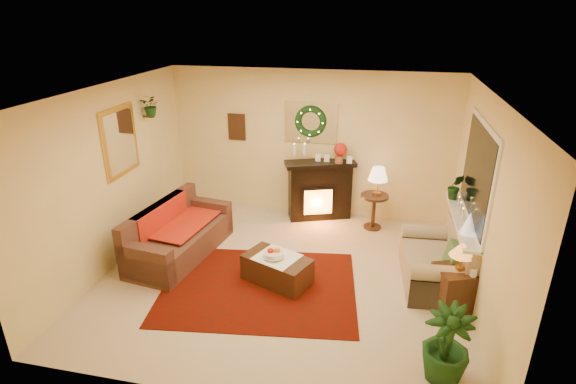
% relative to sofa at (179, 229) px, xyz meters
% --- Properties ---
extents(floor, '(5.00, 5.00, 0.00)m').
position_rel_sofa_xyz_m(floor, '(1.66, -0.25, -0.43)').
color(floor, beige).
rests_on(floor, ground).
extents(ceiling, '(5.00, 5.00, 0.00)m').
position_rel_sofa_xyz_m(ceiling, '(1.66, -0.25, 2.17)').
color(ceiling, white).
rests_on(ceiling, ground).
extents(wall_back, '(5.00, 5.00, 0.00)m').
position_rel_sofa_xyz_m(wall_back, '(1.66, 2.00, 0.87)').
color(wall_back, '#EFD88C').
rests_on(wall_back, ground).
extents(wall_front, '(5.00, 5.00, 0.00)m').
position_rel_sofa_xyz_m(wall_front, '(1.66, -2.50, 0.87)').
color(wall_front, '#EFD88C').
rests_on(wall_front, ground).
extents(wall_left, '(4.50, 4.50, 0.00)m').
position_rel_sofa_xyz_m(wall_left, '(-0.84, -0.25, 0.87)').
color(wall_left, '#EFD88C').
rests_on(wall_left, ground).
extents(wall_right, '(4.50, 4.50, 0.00)m').
position_rel_sofa_xyz_m(wall_right, '(4.16, -0.25, 0.87)').
color(wall_right, '#EFD88C').
rests_on(wall_right, ground).
extents(area_rug, '(2.83, 2.27, 0.01)m').
position_rel_sofa_xyz_m(area_rug, '(1.41, -0.61, -0.42)').
color(area_rug, maroon).
rests_on(area_rug, floor).
extents(sofa, '(1.09, 1.97, 0.81)m').
position_rel_sofa_xyz_m(sofa, '(0.00, 0.00, 0.00)').
color(sofa, brown).
rests_on(sofa, floor).
extents(red_throw, '(0.74, 1.20, 0.02)m').
position_rel_sofa_xyz_m(red_throw, '(-0.03, 0.16, 0.02)').
color(red_throw, red).
rests_on(red_throw, sofa).
extents(fireplace, '(1.14, 0.70, 1.00)m').
position_rel_sofa_xyz_m(fireplace, '(1.88, 1.79, 0.12)').
color(fireplace, black).
rests_on(fireplace, floor).
extents(poinsettia, '(0.22, 0.22, 0.22)m').
position_rel_sofa_xyz_m(poinsettia, '(2.22, 1.80, 0.87)').
color(poinsettia, '#AD2012').
rests_on(poinsettia, fireplace).
extents(mantel_candle_a, '(0.06, 0.06, 0.18)m').
position_rel_sofa_xyz_m(mantel_candle_a, '(1.42, 1.78, 0.83)').
color(mantel_candle_a, silver).
rests_on(mantel_candle_a, fireplace).
extents(mantel_candle_b, '(0.07, 0.07, 0.20)m').
position_rel_sofa_xyz_m(mantel_candle_b, '(1.59, 1.79, 0.83)').
color(mantel_candle_b, white).
rests_on(mantel_candle_b, fireplace).
extents(mantel_mirror, '(0.92, 0.02, 0.72)m').
position_rel_sofa_xyz_m(mantel_mirror, '(1.66, 1.98, 1.27)').
color(mantel_mirror, white).
rests_on(mantel_mirror, wall_back).
extents(wreath, '(0.55, 0.11, 0.55)m').
position_rel_sofa_xyz_m(wreath, '(1.66, 1.94, 1.29)').
color(wreath, '#194719').
rests_on(wreath, wall_back).
extents(wall_art, '(0.32, 0.03, 0.48)m').
position_rel_sofa_xyz_m(wall_art, '(0.31, 1.98, 1.12)').
color(wall_art, '#381E11').
rests_on(wall_art, wall_back).
extents(gold_mirror, '(0.03, 0.84, 1.00)m').
position_rel_sofa_xyz_m(gold_mirror, '(-0.82, 0.05, 1.32)').
color(gold_mirror, gold).
rests_on(gold_mirror, wall_left).
extents(hanging_plant, '(0.33, 0.28, 0.36)m').
position_rel_sofa_xyz_m(hanging_plant, '(-0.68, 0.80, 1.54)').
color(hanging_plant, '#194719').
rests_on(hanging_plant, wall_left).
extents(loveseat, '(0.88, 1.41, 0.79)m').
position_rel_sofa_xyz_m(loveseat, '(3.72, 0.04, -0.01)').
color(loveseat, gray).
rests_on(loveseat, floor).
extents(window_frame, '(0.03, 1.86, 1.36)m').
position_rel_sofa_xyz_m(window_frame, '(4.15, 0.30, 1.12)').
color(window_frame, white).
rests_on(window_frame, wall_right).
extents(window_glass, '(0.02, 1.70, 1.22)m').
position_rel_sofa_xyz_m(window_glass, '(4.13, 0.30, 1.12)').
color(window_glass, black).
rests_on(window_glass, wall_right).
extents(window_sill, '(0.22, 1.86, 0.04)m').
position_rel_sofa_xyz_m(window_sill, '(4.04, 0.30, 0.44)').
color(window_sill, white).
rests_on(window_sill, wall_right).
extents(mini_tree, '(0.20, 0.20, 0.29)m').
position_rel_sofa_xyz_m(mini_tree, '(4.05, -0.16, 0.61)').
color(mini_tree, white).
rests_on(mini_tree, window_sill).
extents(sill_plant, '(0.28, 0.23, 0.52)m').
position_rel_sofa_xyz_m(sill_plant, '(4.02, 0.96, 0.65)').
color(sill_plant, '#0F4012').
rests_on(sill_plant, window_sill).
extents(side_table_round, '(0.59, 0.59, 0.61)m').
position_rel_sofa_xyz_m(side_table_round, '(2.85, 1.54, -0.10)').
color(side_table_round, '#502B16').
rests_on(side_table_round, floor).
extents(lamp_cream, '(0.33, 0.33, 0.50)m').
position_rel_sofa_xyz_m(lamp_cream, '(2.88, 1.55, 0.45)').
color(lamp_cream, '#FFD9AC').
rests_on(lamp_cream, side_table_round).
extents(end_table_square, '(0.59, 0.59, 0.55)m').
position_rel_sofa_xyz_m(end_table_square, '(3.92, -0.51, -0.16)').
color(end_table_square, black).
rests_on(end_table_square, floor).
extents(lamp_tiffany, '(0.29, 0.29, 0.42)m').
position_rel_sofa_xyz_m(lamp_tiffany, '(3.94, -0.52, 0.31)').
color(lamp_tiffany, orange).
rests_on(lamp_tiffany, end_table_square).
extents(coffee_table, '(1.03, 0.82, 0.38)m').
position_rel_sofa_xyz_m(coffee_table, '(1.62, -0.41, -0.22)').
color(coffee_table, black).
rests_on(coffee_table, floor).
extents(fruit_bowl, '(0.28, 0.28, 0.06)m').
position_rel_sofa_xyz_m(fruit_bowl, '(1.58, -0.45, 0.02)').
color(fruit_bowl, white).
rests_on(fruit_bowl, coffee_table).
extents(floor_palm, '(1.83, 1.83, 2.56)m').
position_rel_sofa_xyz_m(floor_palm, '(3.68, -1.77, 0.02)').
color(floor_palm, '#265E2A').
rests_on(floor_palm, floor).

